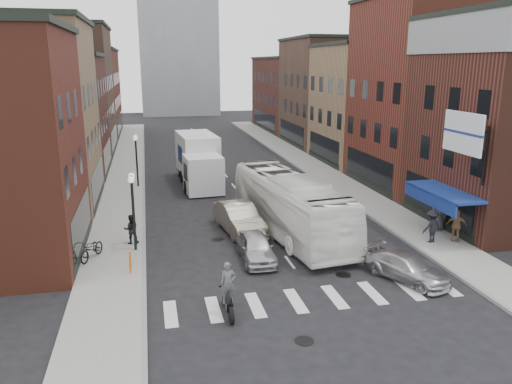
# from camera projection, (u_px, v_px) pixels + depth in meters

# --- Properties ---
(ground) EXTENTS (160.00, 160.00, 0.00)m
(ground) POSITION_uv_depth(u_px,v_px,m) (296.00, 270.00, 23.54)
(ground) COLOR black
(ground) RESTS_ON ground
(sidewalk_left) EXTENTS (3.00, 74.00, 0.15)m
(sidewalk_left) POSITION_uv_depth(u_px,v_px,m) (126.00, 177.00, 42.55)
(sidewalk_left) COLOR gray
(sidewalk_left) RESTS_ON ground
(sidewalk_right) EXTENTS (3.00, 74.00, 0.15)m
(sidewalk_right) POSITION_uv_depth(u_px,v_px,m) (315.00, 168.00, 46.09)
(sidewalk_right) COLOR gray
(sidewalk_right) RESTS_ON ground
(curb_left) EXTENTS (0.20, 74.00, 0.16)m
(curb_left) POSITION_uv_depth(u_px,v_px,m) (144.00, 177.00, 42.88)
(curb_left) COLOR gray
(curb_left) RESTS_ON ground
(curb_right) EXTENTS (0.20, 74.00, 0.16)m
(curb_right) POSITION_uv_depth(u_px,v_px,m) (299.00, 169.00, 45.79)
(curb_right) COLOR gray
(curb_right) RESTS_ON ground
(crosswalk_stripes) EXTENTS (12.00, 2.20, 0.01)m
(crosswalk_stripes) POSITION_uv_depth(u_px,v_px,m) (317.00, 299.00, 20.71)
(crosswalk_stripes) COLOR silver
(crosswalk_stripes) RESTS_ON ground
(bldg_left_mid_a) EXTENTS (10.30, 10.20, 12.30)m
(bldg_left_mid_a) POSITION_uv_depth(u_px,v_px,m) (11.00, 116.00, 32.11)
(bldg_left_mid_a) COLOR #A07D58
(bldg_left_mid_a) RESTS_ON ground
(bldg_left_mid_b) EXTENTS (10.30, 10.20, 10.30)m
(bldg_left_mid_b) POSITION_uv_depth(u_px,v_px,m) (43.00, 116.00, 41.81)
(bldg_left_mid_b) COLOR #472219
(bldg_left_mid_b) RESTS_ON ground
(bldg_left_far_a) EXTENTS (10.30, 12.20, 13.30)m
(bldg_left_far_a) POSITION_uv_depth(u_px,v_px,m) (61.00, 91.00, 51.83)
(bldg_left_far_a) COLOR #4D3326
(bldg_left_far_a) RESTS_ON ground
(bldg_left_far_b) EXTENTS (10.30, 16.20, 11.30)m
(bldg_left_far_b) POSITION_uv_depth(u_px,v_px,m) (78.00, 93.00, 65.32)
(bldg_left_far_b) COLOR #5F281B
(bldg_left_far_b) RESTS_ON ground
(bldg_right_mid_a) EXTENTS (10.30, 10.20, 14.30)m
(bldg_right_mid_a) POSITION_uv_depth(u_px,v_px,m) (433.00, 94.00, 38.09)
(bldg_right_mid_a) COLOR #5F281B
(bldg_right_mid_a) RESTS_ON ground
(bldg_right_mid_b) EXTENTS (10.30, 10.20, 11.30)m
(bldg_right_mid_b) POSITION_uv_depth(u_px,v_px,m) (374.00, 104.00, 47.92)
(bldg_right_mid_b) COLOR #A07D58
(bldg_right_mid_b) RESTS_ON ground
(bldg_right_far_a) EXTENTS (10.30, 12.20, 12.30)m
(bldg_right_far_a) POSITION_uv_depth(u_px,v_px,m) (333.00, 92.00, 58.19)
(bldg_right_far_a) COLOR #4D3326
(bldg_right_far_a) RESTS_ON ground
(bldg_right_far_b) EXTENTS (10.30, 16.20, 10.30)m
(bldg_right_far_b) POSITION_uv_depth(u_px,v_px,m) (298.00, 94.00, 71.68)
(bldg_right_far_b) COLOR #472219
(bldg_right_far_b) RESTS_ON ground
(awning_blue) EXTENTS (1.80, 5.00, 0.78)m
(awning_blue) POSITION_uv_depth(u_px,v_px,m) (441.00, 193.00, 27.10)
(awning_blue) COLOR navy
(awning_blue) RESTS_ON ground
(billboard_sign) EXTENTS (1.52, 3.00, 3.70)m
(billboard_sign) POSITION_uv_depth(u_px,v_px,m) (464.00, 134.00, 24.26)
(billboard_sign) COLOR black
(billboard_sign) RESTS_ON ground
(streetlamp_near) EXTENTS (0.32, 1.22, 4.11)m
(streetlamp_near) POSITION_uv_depth(u_px,v_px,m) (133.00, 198.00, 25.05)
(streetlamp_near) COLOR black
(streetlamp_near) RESTS_ON ground
(streetlamp_far) EXTENTS (0.32, 1.22, 4.11)m
(streetlamp_far) POSITION_uv_depth(u_px,v_px,m) (136.00, 151.00, 38.29)
(streetlamp_far) COLOR black
(streetlamp_far) RESTS_ON ground
(bike_rack) EXTENTS (0.08, 0.68, 0.80)m
(bike_rack) POSITION_uv_depth(u_px,v_px,m) (130.00, 262.00, 23.06)
(bike_rack) COLOR #D8590C
(bike_rack) RESTS_ON sidewalk_left
(box_truck) EXTENTS (3.19, 9.17, 3.92)m
(box_truck) POSITION_uv_depth(u_px,v_px,m) (199.00, 161.00, 39.65)
(box_truck) COLOR silver
(box_truck) RESTS_ON ground
(motorcycle_rider) EXTENTS (0.61, 2.15, 2.19)m
(motorcycle_rider) POSITION_uv_depth(u_px,v_px,m) (228.00, 291.00, 19.13)
(motorcycle_rider) COLOR black
(motorcycle_rider) RESTS_ON ground
(transit_bus) EXTENTS (4.24, 12.39, 3.38)m
(transit_bus) POSITION_uv_depth(u_px,v_px,m) (290.00, 204.00, 28.33)
(transit_bus) COLOR white
(transit_bus) RESTS_ON ground
(sedan_left_near) EXTENTS (1.67, 3.95, 1.33)m
(sedan_left_near) POSITION_uv_depth(u_px,v_px,m) (256.00, 247.00, 24.61)
(sedan_left_near) COLOR silver
(sedan_left_near) RESTS_ON ground
(sedan_left_far) EXTENTS (2.45, 5.27, 1.67)m
(sedan_left_far) POSITION_uv_depth(u_px,v_px,m) (239.00, 218.00, 28.67)
(sedan_left_far) COLOR #A9A089
(sedan_left_far) RESTS_ON ground
(curb_car) EXTENTS (3.26, 4.40, 1.18)m
(curb_car) POSITION_uv_depth(u_px,v_px,m) (407.00, 267.00, 22.39)
(curb_car) COLOR #BBBCC1
(curb_car) RESTS_ON ground
(parked_bicycle) EXTENTS (1.45, 2.08, 1.04)m
(parked_bicycle) POSITION_uv_depth(u_px,v_px,m) (92.00, 249.00, 24.39)
(parked_bicycle) COLOR black
(parked_bicycle) RESTS_ON sidewalk_left
(ped_left_solo) EXTENTS (0.81, 0.52, 1.59)m
(ped_left_solo) POSITION_uv_depth(u_px,v_px,m) (131.00, 229.00, 26.45)
(ped_left_solo) COLOR black
(ped_left_solo) RESTS_ON sidewalk_left
(ped_right_a) EXTENTS (1.26, 0.84, 1.78)m
(ped_right_a) POSITION_uv_depth(u_px,v_px,m) (432.00, 226.00, 26.61)
(ped_right_a) COLOR black
(ped_right_a) RESTS_ON sidewalk_right
(ped_right_b) EXTENTS (1.18, 1.03, 1.82)m
(ped_right_b) POSITION_uv_depth(u_px,v_px,m) (457.00, 226.00, 26.65)
(ped_right_b) COLOR #836142
(ped_right_b) RESTS_ON sidewalk_right
(ped_right_c) EXTENTS (1.06, 0.79, 1.98)m
(ped_right_c) POSITION_uv_depth(u_px,v_px,m) (438.00, 213.00, 28.62)
(ped_right_c) COLOR #525559
(ped_right_c) RESTS_ON sidewalk_right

